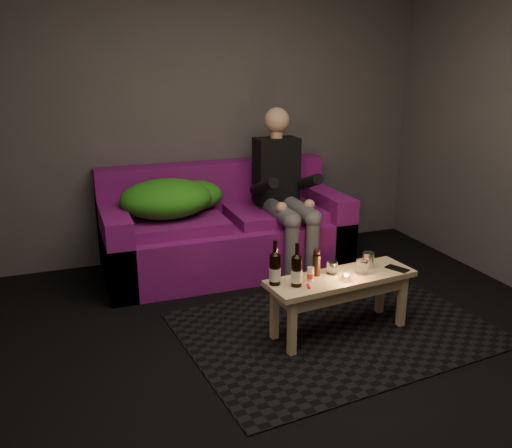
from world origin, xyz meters
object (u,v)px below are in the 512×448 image
(beer_bottle_b, at_px, (297,270))
(coffee_table, at_px, (341,286))
(sofa, at_px, (224,232))
(person, at_px, (284,188))
(steel_cup, at_px, (368,260))
(beer_bottle_a, at_px, (275,268))

(beer_bottle_b, bearing_deg, coffee_table, 7.46)
(sofa, height_order, coffee_table, sofa)
(person, relative_size, coffee_table, 1.32)
(coffee_table, distance_m, beer_bottle_b, 0.39)
(sofa, bearing_deg, beer_bottle_b, -88.87)
(coffee_table, bearing_deg, steel_cup, 16.19)
(beer_bottle_a, xyz_separation_m, steel_cup, (0.71, 0.05, -0.05))
(sofa, xyz_separation_m, beer_bottle_b, (0.03, -1.46, 0.20))
(person, height_order, steel_cup, person)
(coffee_table, distance_m, steel_cup, 0.28)
(beer_bottle_a, relative_size, beer_bottle_b, 1.03)
(sofa, bearing_deg, beer_bottle_a, -93.67)
(coffee_table, xyz_separation_m, beer_bottle_a, (-0.46, 0.02, 0.18))
(person, height_order, coffee_table, person)
(sofa, distance_m, person, 0.65)
(person, distance_m, coffee_table, 1.31)
(person, xyz_separation_m, beer_bottle_a, (-0.58, -1.22, -0.19))
(coffee_table, bearing_deg, person, 84.69)
(coffee_table, bearing_deg, sofa, 104.74)
(beer_bottle_a, distance_m, beer_bottle_b, 0.14)
(steel_cup, bearing_deg, sofa, 114.58)
(beer_bottle_a, bearing_deg, sofa, 86.33)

